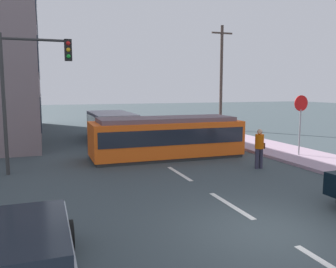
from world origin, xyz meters
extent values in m
plane|color=#384448|center=(0.00, 10.00, 0.00)|extent=(120.00, 120.00, 0.00)
cube|color=#A2879B|center=(6.80, 6.00, 0.07)|extent=(3.20, 36.00, 0.14)
cube|color=silver|center=(0.00, 2.00, 0.01)|extent=(0.16, 2.40, 0.01)
cube|color=silver|center=(0.00, 6.00, 0.01)|extent=(0.16, 2.40, 0.01)
cube|color=silver|center=(0.00, 15.28, 0.01)|extent=(0.16, 2.40, 0.01)
cube|color=silver|center=(0.00, 21.28, 0.01)|extent=(0.16, 2.40, 0.01)
cube|color=#2D3847|center=(-5.08, 20.61, 1.92)|extent=(0.06, 15.00, 1.92)
cube|color=#2D3847|center=(-5.08, 20.61, 5.12)|extent=(0.06, 15.00, 1.92)
cube|color=#2D3847|center=(-5.08, 20.61, 8.32)|extent=(0.06, 15.00, 1.92)
cube|color=#F85C17|center=(0.62, 9.28, 0.96)|extent=(7.25, 2.56, 1.62)
cube|color=#2D2D2D|center=(0.62, 9.28, 0.07)|extent=(7.11, 2.44, 0.15)
cube|color=#66525B|center=(0.62, 9.28, 1.87)|extent=(6.53, 2.18, 0.20)
cube|color=#1E232D|center=(0.62, 9.28, 1.15)|extent=(6.96, 2.60, 0.71)
cube|color=#AAA6B4|center=(-0.72, 16.50, 1.03)|extent=(2.50, 5.57, 1.45)
cube|color=black|center=(-0.72, 13.76, 1.24)|extent=(2.25, 0.12, 0.87)
cube|color=black|center=(-0.72, 16.50, 1.29)|extent=(2.54, 4.73, 0.58)
cylinder|color=black|center=(-0.72, 14.72, 0.45)|extent=(2.55, 0.90, 0.90)
cylinder|color=black|center=(-0.72, 18.28, 0.45)|extent=(2.55, 0.90, 0.90)
cylinder|color=#302E42|center=(3.38, 5.71, 0.42)|extent=(0.16, 0.16, 0.85)
cylinder|color=#302E42|center=(3.58, 5.71, 0.42)|extent=(0.16, 0.16, 0.85)
cylinder|color=#D75606|center=(3.48, 5.71, 1.15)|extent=(0.36, 0.36, 0.60)
sphere|color=tan|center=(3.48, 5.71, 1.56)|extent=(0.22, 0.22, 0.22)
cube|color=#522A13|center=(3.70, 5.76, 0.95)|extent=(0.14, 0.22, 0.24)
cube|color=silver|center=(-5.50, -0.69, 0.52)|extent=(1.83, 4.46, 0.55)
cube|color=black|center=(-5.50, -0.84, 0.99)|extent=(1.68, 2.45, 0.40)
cylinder|color=black|center=(-4.59, 0.64, 0.32)|extent=(0.22, 0.64, 0.64)
cylinder|color=gray|center=(6.71, 7.10, 1.24)|extent=(0.07, 0.07, 2.20)
cylinder|color=red|center=(6.71, 7.10, 2.64)|extent=(0.76, 0.04, 0.76)
cylinder|color=#333333|center=(-6.35, 8.11, 2.70)|extent=(0.14, 0.14, 5.40)
cylinder|color=#333333|center=(-5.14, 8.11, 5.20)|extent=(2.43, 0.10, 0.10)
cube|color=black|center=(-3.92, 8.11, 4.85)|extent=(0.28, 0.24, 0.84)
sphere|color=red|center=(-3.92, 7.98, 5.10)|extent=(0.16, 0.16, 0.16)
sphere|color=gold|center=(-3.92, 7.98, 4.85)|extent=(0.16, 0.16, 0.16)
sphere|color=green|center=(-3.92, 7.98, 4.60)|extent=(0.16, 0.16, 0.16)
cylinder|color=#4A3C34|center=(8.74, 18.88, 4.16)|extent=(0.24, 0.24, 8.33)
cube|color=#4A3C34|center=(8.74, 18.88, 7.73)|extent=(1.80, 0.12, 0.12)
camera|label=1|loc=(-4.97, -6.49, 3.33)|focal=37.27mm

